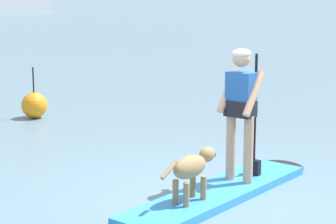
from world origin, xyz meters
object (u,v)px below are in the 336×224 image
at_px(moored_boat_outer, 0,0).
at_px(paddleboard, 228,189).
at_px(dog, 192,168).
at_px(marker_buoy, 34,105).
at_px(person_paddler, 241,105).

bearing_deg(moored_boat_outer, paddleboard, -110.13).
bearing_deg(moored_boat_outer, dog, -110.61).
xyz_separation_m(moored_boat_outer, marker_buoy, (-25.18, -63.25, -1.25)).
bearing_deg(dog, moored_boat_outer, 69.39).
bearing_deg(marker_buoy, dog, -98.02).
height_order(paddleboard, person_paddler, person_paddler).
bearing_deg(person_paddler, dog, -166.39).
bearing_deg(dog, person_paddler, 13.61).
xyz_separation_m(person_paddler, dog, (-0.96, -0.23, -0.58)).
bearing_deg(dog, paddleboard, 13.61).
xyz_separation_m(paddleboard, dog, (-0.72, -0.17, 0.44)).
height_order(moored_boat_outer, marker_buoy, moored_boat_outer).
xyz_separation_m(dog, marker_buoy, (0.84, 5.95, -0.23)).
relative_size(paddleboard, marker_buoy, 3.38).
xyz_separation_m(paddleboard, person_paddler, (0.24, 0.06, 1.02)).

